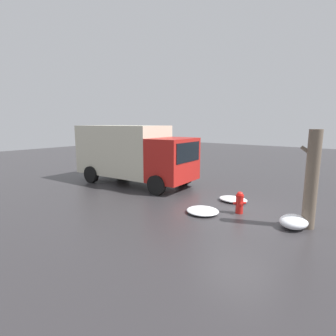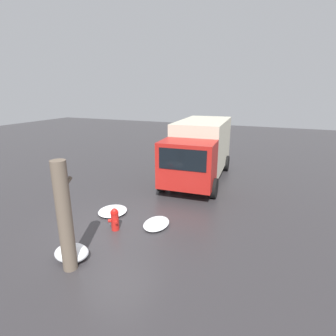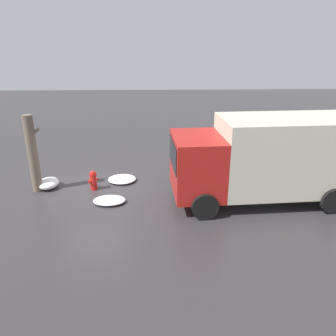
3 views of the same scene
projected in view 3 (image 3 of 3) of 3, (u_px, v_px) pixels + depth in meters
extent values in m
plane|color=#333033|center=(94.00, 189.00, 13.02)|extent=(60.00, 60.00, 0.00)
cylinder|color=red|center=(94.00, 182.00, 12.91)|extent=(0.26, 0.26, 0.61)
cylinder|color=red|center=(93.00, 174.00, 12.79)|extent=(0.28, 0.28, 0.08)
sphere|color=red|center=(93.00, 173.00, 12.78)|extent=(0.22, 0.22, 0.22)
cylinder|color=red|center=(91.00, 179.00, 13.00)|extent=(0.15, 0.15, 0.11)
cylinder|color=red|center=(90.00, 182.00, 12.76)|extent=(0.13, 0.13, 0.09)
cylinder|color=red|center=(97.00, 179.00, 13.01)|extent=(0.13, 0.13, 0.09)
cylinder|color=#6B5B4C|center=(33.00, 154.00, 12.39)|extent=(0.38, 0.38, 3.01)
cylinder|color=#6B5B4C|center=(34.00, 133.00, 12.09)|extent=(0.43, 0.11, 0.35)
cube|color=red|center=(197.00, 165.00, 11.44)|extent=(1.81, 2.51, 2.04)
cube|color=black|center=(173.00, 154.00, 11.22)|extent=(0.15, 2.03, 0.90)
cube|color=beige|center=(288.00, 154.00, 11.63)|extent=(5.02, 2.70, 2.61)
cylinder|color=black|center=(205.00, 206.00, 10.69)|extent=(0.92, 0.33, 0.90)
cylinder|color=black|center=(193.00, 178.00, 12.94)|extent=(0.92, 0.33, 0.90)
cylinder|color=black|center=(333.00, 201.00, 11.08)|extent=(0.92, 0.33, 0.90)
cylinder|color=black|center=(300.00, 174.00, 13.33)|extent=(0.92, 0.33, 0.90)
cylinder|color=#23232D|center=(208.00, 182.00, 12.70)|extent=(0.24, 0.24, 0.77)
cylinder|color=black|center=(209.00, 166.00, 12.45)|extent=(0.35, 0.35, 0.64)
sphere|color=tan|center=(209.00, 155.00, 12.30)|extent=(0.21, 0.21, 0.21)
ellipsoid|color=white|center=(109.00, 200.00, 11.89)|extent=(1.17, 0.85, 0.19)
ellipsoid|color=white|center=(48.00, 183.00, 13.11)|extent=(0.81, 1.01, 0.38)
ellipsoid|color=white|center=(122.00, 179.00, 13.77)|extent=(1.16, 1.09, 0.18)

